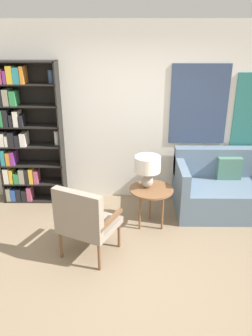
% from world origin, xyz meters
% --- Properties ---
extents(ground_plane, '(14.00, 14.00, 0.00)m').
position_xyz_m(ground_plane, '(0.00, 0.00, 0.00)').
color(ground_plane, '#847056').
extents(wall_back, '(6.40, 0.08, 2.70)m').
position_xyz_m(wall_back, '(0.06, 2.03, 1.35)').
color(wall_back, silver).
rests_on(wall_back, ground_plane).
extents(bookshelf, '(0.96, 0.30, 2.16)m').
position_xyz_m(bookshelf, '(-1.63, 1.84, 1.07)').
color(bookshelf, black).
rests_on(bookshelf, ground_plane).
extents(armchair, '(0.79, 0.78, 0.93)m').
position_xyz_m(armchair, '(-0.52, 0.36, 0.53)').
color(armchair, brown).
rests_on(armchair, ground_plane).
extents(couch, '(1.63, 0.91, 0.90)m').
position_xyz_m(couch, '(1.52, 1.56, 0.33)').
color(couch, slate).
rests_on(couch, ground_plane).
extents(side_table, '(0.59, 0.59, 0.58)m').
position_xyz_m(side_table, '(0.30, 1.07, 0.52)').
color(side_table, brown).
rests_on(side_table, ground_plane).
extents(table_lamp, '(0.34, 0.34, 0.44)m').
position_xyz_m(table_lamp, '(0.24, 1.12, 0.87)').
color(table_lamp, '#A59E93').
rests_on(table_lamp, side_table).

